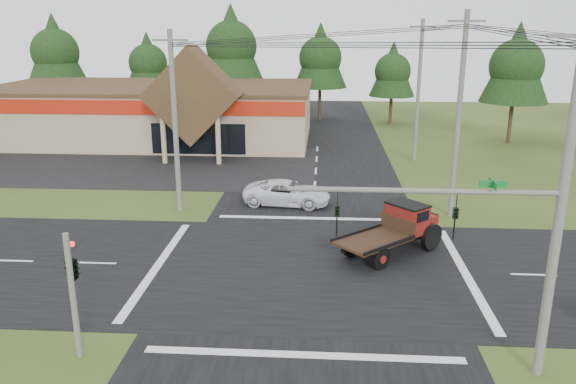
{
  "coord_description": "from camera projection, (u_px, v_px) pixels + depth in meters",
  "views": [
    {
      "loc": [
        0.56,
        -23.53,
        10.66
      ],
      "look_at": [
        -1.28,
        4.9,
        2.2
      ],
      "focal_mm": 35.0,
      "sensor_mm": 36.0,
      "label": 1
    }
  ],
  "objects": [
    {
      "name": "ground",
      "position": [
        309.0,
        269.0,
        25.58
      ],
      "size": [
        120.0,
        120.0,
        0.0
      ],
      "primitive_type": "plane",
      "color": "#304016",
      "rests_on": "ground"
    },
    {
      "name": "traffic_signal_corner",
      "position": [
        71.0,
        257.0,
        18.03
      ],
      "size": [
        0.53,
        2.48,
        4.4
      ],
      "color": "#595651",
      "rests_on": "ground"
    },
    {
      "name": "tree_side_ne",
      "position": [
        517.0,
        63.0,
        51.06
      ],
      "size": [
        6.16,
        6.16,
        11.11
      ],
      "color": "#332316",
      "rests_on": "ground"
    },
    {
      "name": "parking_apron",
      "position": [
        140.0,
        165.0,
        44.62
      ],
      "size": [
        28.0,
        14.0,
        0.02
      ],
      "primitive_type": "cube",
      "color": "black",
      "rests_on": "ground"
    },
    {
      "name": "road_ew",
      "position": [
        309.0,
        269.0,
        25.57
      ],
      "size": [
        120.0,
        12.0,
        0.02
      ],
      "primitive_type": "cube",
      "color": "black",
      "rests_on": "ground"
    },
    {
      "name": "tree_row_e",
      "position": [
        393.0,
        70.0,
        61.63
      ],
      "size": [
        5.04,
        5.04,
        9.09
      ],
      "color": "#332316",
      "rests_on": "ground"
    },
    {
      "name": "white_pickup",
      "position": [
        287.0,
        193.0,
        34.68
      ],
      "size": [
        5.56,
        3.03,
        1.48
      ],
      "primitive_type": "imported",
      "rotation": [
        0.0,
        0.0,
        1.46
      ],
      "color": "white",
      "rests_on": "ground"
    },
    {
      "name": "tree_row_b",
      "position": [
        148.0,
        61.0,
        65.08
      ],
      "size": [
        5.6,
        5.6,
        10.1
      ],
      "color": "#332316",
      "rests_on": "ground"
    },
    {
      "name": "road_ns",
      "position": [
        309.0,
        269.0,
        25.58
      ],
      "size": [
        12.0,
        120.0,
        0.02
      ],
      "primitive_type": "cube",
      "color": "black",
      "rests_on": "ground"
    },
    {
      "name": "traffic_signal_mast",
      "position": [
        498.0,
        243.0,
        16.78
      ],
      "size": [
        8.12,
        0.24,
        7.0
      ],
      "color": "#595651",
      "rests_on": "ground"
    },
    {
      "name": "tree_row_a",
      "position": [
        55.0,
        50.0,
        63.41
      ],
      "size": [
        6.72,
        6.72,
        12.12
      ],
      "color": "#332316",
      "rests_on": "ground"
    },
    {
      "name": "cvs_building",
      "position": [
        155.0,
        111.0,
        54.04
      ],
      "size": [
        30.4,
        18.2,
        9.19
      ],
      "color": "tan",
      "rests_on": "ground"
    },
    {
      "name": "utility_pole_nw",
      "position": [
        175.0,
        121.0,
        32.19
      ],
      "size": [
        2.0,
        0.3,
        10.5
      ],
      "color": "#595651",
      "rests_on": "ground"
    },
    {
      "name": "utility_pole_n",
      "position": [
        418.0,
        90.0,
        44.49
      ],
      "size": [
        2.0,
        0.3,
        11.2
      ],
      "color": "#595651",
      "rests_on": "ground"
    },
    {
      "name": "utility_pole_nr",
      "position": [
        561.0,
        205.0,
        16.33
      ],
      "size": [
        2.0,
        0.3,
        11.0
      ],
      "color": "#595651",
      "rests_on": "ground"
    },
    {
      "name": "antique_flatbed_truck",
      "position": [
        391.0,
        231.0,
        26.93
      ],
      "size": [
        5.73,
        5.49,
        2.4
      ],
      "primitive_type": null,
      "rotation": [
        0.0,
        0.0,
        -0.83
      ],
      "color": "#55110C",
      "rests_on": "ground"
    },
    {
      "name": "utility_pole_ne",
      "position": [
        459.0,
        115.0,
        31.06
      ],
      "size": [
        2.0,
        0.3,
        11.5
      ],
      "color": "#595651",
      "rests_on": "ground"
    },
    {
      "name": "tree_row_d",
      "position": [
        320.0,
        56.0,
        63.66
      ],
      "size": [
        6.16,
        6.16,
        11.11
      ],
      "color": "#332316",
      "rests_on": "ground"
    },
    {
      "name": "tree_row_c",
      "position": [
        231.0,
        44.0,
        62.93
      ],
      "size": [
        7.28,
        7.28,
        13.13
      ],
      "color": "#332316",
      "rests_on": "ground"
    }
  ]
}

